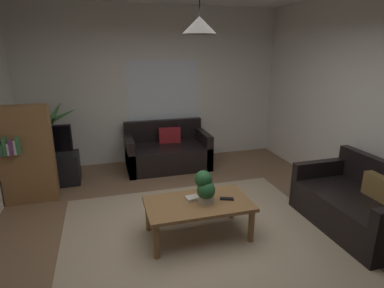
% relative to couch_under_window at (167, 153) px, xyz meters
% --- Properties ---
extents(floor, '(4.83, 5.66, 0.02)m').
position_rel_couch_under_window_xyz_m(floor, '(-0.11, -2.34, -0.28)').
color(floor, brown).
rests_on(floor, ground).
extents(rug, '(3.14, 3.11, 0.01)m').
position_rel_couch_under_window_xyz_m(rug, '(-0.11, -2.54, -0.27)').
color(rug, tan).
rests_on(rug, ground).
extents(wall_back, '(4.95, 0.06, 2.87)m').
position_rel_couch_under_window_xyz_m(wall_back, '(-0.11, 0.52, 1.16)').
color(wall_back, silver).
rests_on(wall_back, ground).
extents(window_pane, '(1.36, 0.01, 1.17)m').
position_rel_couch_under_window_xyz_m(window_pane, '(0.04, 0.49, 1.06)').
color(window_pane, white).
extents(couch_under_window, '(1.48, 0.86, 0.82)m').
position_rel_couch_under_window_xyz_m(couch_under_window, '(0.00, 0.00, 0.00)').
color(couch_under_window, black).
rests_on(couch_under_window, ground).
extents(couch_right_side, '(0.86, 1.45, 0.82)m').
position_rel_couch_under_window_xyz_m(couch_right_side, '(1.82, -2.68, 0.00)').
color(couch_right_side, black).
rests_on(couch_right_side, ground).
extents(coffee_table, '(1.21, 0.68, 0.44)m').
position_rel_couch_under_window_xyz_m(coffee_table, '(-0.12, -2.33, 0.10)').
color(coffee_table, olive).
rests_on(coffee_table, ground).
extents(book_on_table_0, '(0.16, 0.14, 0.03)m').
position_rel_couch_under_window_xyz_m(book_on_table_0, '(-0.16, -2.24, 0.18)').
color(book_on_table_0, beige).
rests_on(book_on_table_0, coffee_table).
extents(remote_on_table_0, '(0.17, 0.11, 0.02)m').
position_rel_couch_under_window_xyz_m(remote_on_table_0, '(0.22, -2.36, 0.17)').
color(remote_on_table_0, black).
rests_on(remote_on_table_0, coffee_table).
extents(potted_plant_on_table, '(0.23, 0.25, 0.37)m').
position_rel_couch_under_window_xyz_m(potted_plant_on_table, '(-0.04, -2.34, 0.35)').
color(potted_plant_on_table, beige).
rests_on(potted_plant_on_table, coffee_table).
extents(tv_stand, '(0.90, 0.44, 0.50)m').
position_rel_couch_under_window_xyz_m(tv_stand, '(-1.97, -0.26, -0.02)').
color(tv_stand, black).
rests_on(tv_stand, ground).
extents(tv, '(0.77, 0.16, 0.48)m').
position_rel_couch_under_window_xyz_m(tv, '(-1.97, -0.28, 0.47)').
color(tv, black).
rests_on(tv, tv_stand).
extents(potted_palm_corner, '(0.96, 0.87, 1.28)m').
position_rel_couch_under_window_xyz_m(potted_palm_corner, '(-1.98, 0.16, 0.31)').
color(potted_palm_corner, beige).
rests_on(potted_palm_corner, ground).
extents(bookshelf_corner, '(0.70, 0.31, 1.40)m').
position_rel_couch_under_window_xyz_m(bookshelf_corner, '(-2.16, -0.81, 0.43)').
color(bookshelf_corner, olive).
rests_on(bookshelf_corner, ground).
extents(pendant_lamp, '(0.34, 0.34, 0.60)m').
position_rel_couch_under_window_xyz_m(pendant_lamp, '(-0.12, -2.33, 2.08)').
color(pendant_lamp, black).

